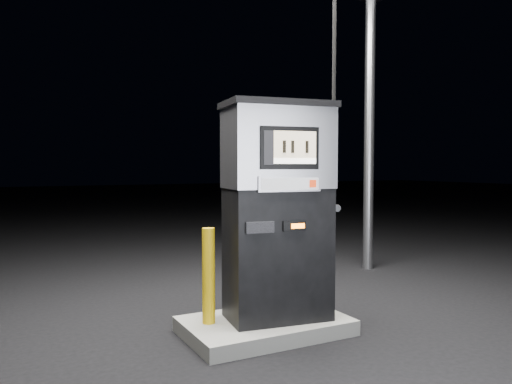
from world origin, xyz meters
name	(u,v)px	position (x,y,z in m)	size (l,w,h in m)	color
ground	(265,333)	(0.00, 0.00, 0.00)	(80.00, 80.00, 0.00)	black
pump_island	(265,326)	(0.00, 0.00, 0.07)	(1.60, 1.00, 0.15)	slate
fuel_dispenser	(278,208)	(0.12, -0.04, 1.26)	(1.23, 0.78, 4.46)	black
bollard_left	(209,276)	(-0.55, 0.13, 0.61)	(0.12, 0.12, 0.93)	yellow
bollard_right	(326,262)	(0.74, 0.00, 0.66)	(0.14, 0.14, 1.02)	yellow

